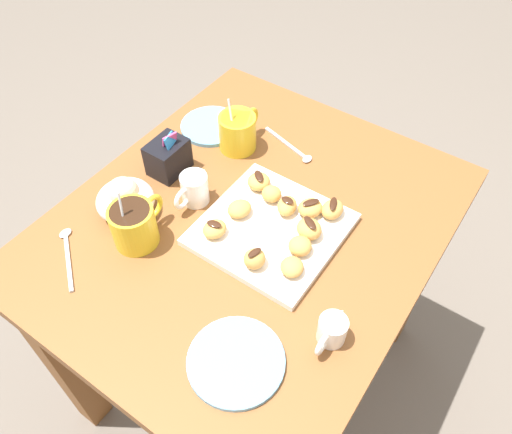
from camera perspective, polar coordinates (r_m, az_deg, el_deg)
name	(u,v)px	position (r m, az deg, el deg)	size (l,w,h in m)	color
ground_plane	(252,368)	(1.73, -0.51, -16.63)	(8.00, 8.00, 0.00)	#665B51
dining_table	(250,262)	(1.21, -0.70, -5.10)	(0.89, 0.75, 0.75)	brown
pastry_plate_square	(272,228)	(1.06, 1.81, -1.28)	(0.28, 0.28, 0.02)	white
coffee_mug_yellow_left	(134,224)	(1.04, -13.58, -0.77)	(0.13, 0.09, 0.14)	yellow
coffee_mug_yellow_right	(238,131)	(1.22, -2.06, 9.70)	(0.13, 0.09, 0.14)	yellow
cream_pitcher_white	(194,188)	(1.10, -7.01, 3.27)	(0.10, 0.06, 0.07)	white
sugar_caddy	(168,157)	(1.18, -9.89, 6.69)	(0.09, 0.07, 0.11)	black
ice_cream_bowl	(125,199)	(1.11, -14.56, 2.02)	(0.12, 0.12, 0.09)	white
chocolate_sauce_pitcher	(332,329)	(0.91, 8.57, -12.43)	(0.09, 0.05, 0.06)	white
saucer_sky_left	(236,361)	(0.91, -2.27, -15.96)	(0.17, 0.17, 0.01)	#66A8DB
saucer_sky_right	(211,126)	(1.31, -5.08, 10.18)	(0.15, 0.15, 0.01)	#66A8DB
loose_spoon_near_saucer	(294,149)	(1.24, 4.25, 7.69)	(0.06, 0.16, 0.01)	silver
loose_spoon_by_plate	(67,251)	(1.10, -20.51, -3.59)	(0.11, 0.13, 0.01)	silver
beignet_0	(332,209)	(1.08, 8.60, 0.87)	(0.05, 0.04, 0.03)	#D19347
chocolate_drizzle_0	(333,204)	(1.06, 8.71, 1.50)	(0.04, 0.02, 0.01)	#381E11
beignet_1	(272,194)	(1.09, 1.77, 2.63)	(0.04, 0.04, 0.03)	#D19347
beignet_2	(309,229)	(1.03, 6.01, -1.35)	(0.05, 0.05, 0.04)	#D19347
chocolate_drizzle_2	(310,223)	(1.02, 6.10, -0.64)	(0.04, 0.02, 0.01)	#381E11
beignet_3	(255,259)	(0.98, -0.17, -4.73)	(0.04, 0.04, 0.04)	#D19347
chocolate_drizzle_3	(254,252)	(0.96, -0.17, -4.02)	(0.03, 0.01, 0.01)	#381E11
beignet_4	(239,209)	(1.07, -1.89, 0.93)	(0.05, 0.05, 0.03)	#D19347
beignet_5	(310,208)	(1.07, 6.13, 1.02)	(0.05, 0.05, 0.03)	#D19347
chocolate_drizzle_5	(311,202)	(1.06, 6.21, 1.66)	(0.04, 0.02, 0.01)	#381E11
beignet_6	(292,267)	(0.98, 4.08, -5.64)	(0.05, 0.05, 0.03)	#D19347
beignet_7	(215,229)	(1.03, -4.70, -1.36)	(0.05, 0.05, 0.03)	#D19347
chocolate_drizzle_7	(214,224)	(1.02, -4.75, -0.78)	(0.03, 0.02, 0.01)	#381E11
beignet_8	(300,246)	(1.01, 4.99, -3.27)	(0.05, 0.05, 0.03)	#D19347
beignet_9	(259,182)	(1.12, 0.33, 4.02)	(0.05, 0.05, 0.03)	#D19347
chocolate_drizzle_9	(259,176)	(1.11, 0.33, 4.66)	(0.04, 0.02, 0.01)	#381E11
beignet_10	(287,206)	(1.07, 3.52, 1.26)	(0.04, 0.05, 0.03)	#D19347
chocolate_drizzle_10	(287,200)	(1.06, 3.56, 1.90)	(0.03, 0.02, 0.01)	#381E11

